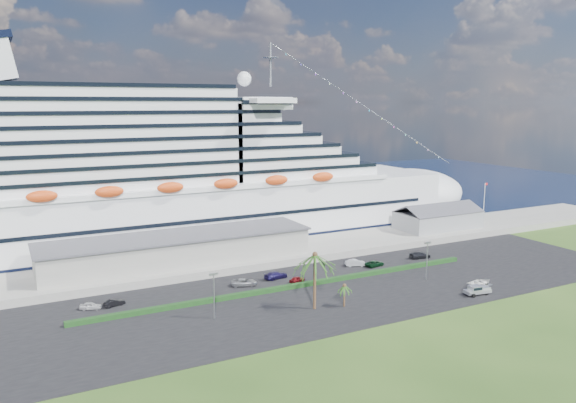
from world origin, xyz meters
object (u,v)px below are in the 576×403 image
cruise_ship (163,183)px  parked_car_3 (276,275)px  pickup_truck (477,290)px  boat_trailer (481,283)px

cruise_ship → parked_car_3: cruise_ship is taller
cruise_ship → pickup_truck: 82.51m
cruise_ship → pickup_truck: size_ratio=33.52×
cruise_ship → parked_car_3: size_ratio=35.29×
parked_car_3 → pickup_truck: bearing=-141.2°
cruise_ship → pickup_truck: bearing=-57.2°
parked_car_3 → pickup_truck: (30.78, -27.53, 0.27)m
parked_car_3 → pickup_truck: 41.30m
cruise_ship → parked_car_3: 45.49m
pickup_truck → boat_trailer: pickup_truck is taller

